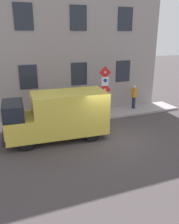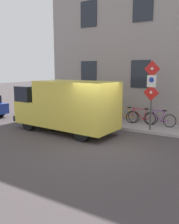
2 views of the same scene
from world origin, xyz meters
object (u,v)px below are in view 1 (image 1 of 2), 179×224
(bicycle_red, at_px, (87,108))
(pedestrian, at_px, (134,96))
(delivery_van, at_px, (58,115))
(bicycle_orange, at_px, (73,110))
(sign_post_stacked, at_px, (105,86))
(bicycle_purple, at_px, (100,106))

(bicycle_red, bearing_deg, pedestrian, 169.81)
(delivery_van, distance_m, bicycle_orange, 3.60)
(sign_post_stacked, bearing_deg, bicycle_orange, 57.93)
(pedestrian, bearing_deg, sign_post_stacked, -159.15)
(delivery_van, bearing_deg, sign_post_stacked, -148.11)
(bicycle_orange, xyz_separation_m, pedestrian, (-0.19, -4.55, 0.56))
(sign_post_stacked, relative_size, pedestrian, 1.85)
(bicycle_purple, height_order, pedestrian, pedestrian)
(bicycle_purple, xyz_separation_m, bicycle_red, (-0.00, 0.96, 0.00))
(bicycle_purple, bearing_deg, sign_post_stacked, 85.80)
(bicycle_orange, relative_size, pedestrian, 1.00)
(sign_post_stacked, xyz_separation_m, bicycle_orange, (1.11, 1.78, -1.69))
(bicycle_purple, bearing_deg, bicycle_orange, 3.34)
(delivery_van, distance_m, pedestrian, 6.93)
(bicycle_red, distance_m, bicycle_orange, 0.96)
(sign_post_stacked, height_order, bicycle_orange, sign_post_stacked)
(pedestrian, bearing_deg, delivery_van, -153.42)
(bicycle_red, distance_m, pedestrian, 3.64)
(delivery_van, relative_size, bicycle_orange, 3.18)
(bicycle_red, relative_size, bicycle_orange, 1.00)
(bicycle_purple, xyz_separation_m, pedestrian, (-0.19, -2.63, 0.56))
(delivery_van, bearing_deg, bicycle_red, -128.49)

